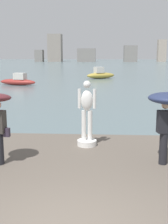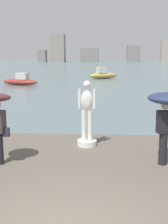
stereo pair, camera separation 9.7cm
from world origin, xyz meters
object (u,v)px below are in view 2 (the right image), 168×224
Objects in this scene: boat_near at (20,81)px; boat_mid at (103,75)px; statue_white_figure at (87,119)px; onlooker_right at (168,106)px.

boat_mid is (9.18, 10.05, 0.09)m from boat_near.
statue_white_figure reaches higher than boat_mid.
onlooker_right is 0.43× the size of boat_mid.
boat_near is at bearing -132.42° from boat_mid.
onlooker_right is (2.22, -1.51, 0.73)m from statue_white_figure.
onlooker_right reaches higher than boat_mid.
boat_near is at bearing 114.12° from onlooker_right.
onlooker_right reaches higher than boat_near.
onlooker_right is at bearing -86.87° from boat_mid.
boat_near is (-11.09, 24.76, -1.54)m from onlooker_right.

